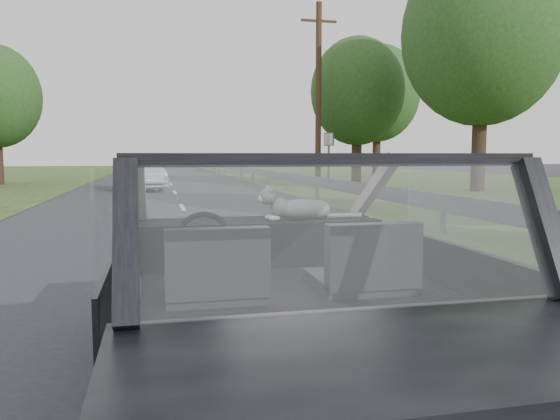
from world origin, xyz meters
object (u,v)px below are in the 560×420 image
cat (301,208)px  utility_pole (318,96)px  highway_sign (329,160)px  other_car (140,174)px  subject_car (280,280)px

cat → utility_pole: bearing=66.1°
highway_sign → other_car: bearing=176.1°
subject_car → cat: size_ratio=7.47×
cat → other_car: (-1.59, 19.17, -0.41)m
cat → highway_sign: 20.81m
highway_sign → utility_pole: 2.95m
cat → other_car: 19.24m
cat → highway_sign: highway_sign is taller
highway_sign → utility_pole: bearing=112.6°
subject_car → other_car: (-1.31, 19.75, -0.05)m
subject_car → utility_pole: bearing=72.7°
highway_sign → utility_pole: size_ratio=0.30×
subject_car → other_car: bearing=93.8°
subject_car → highway_sign: 21.46m
cat → utility_pole: utility_pole is taller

